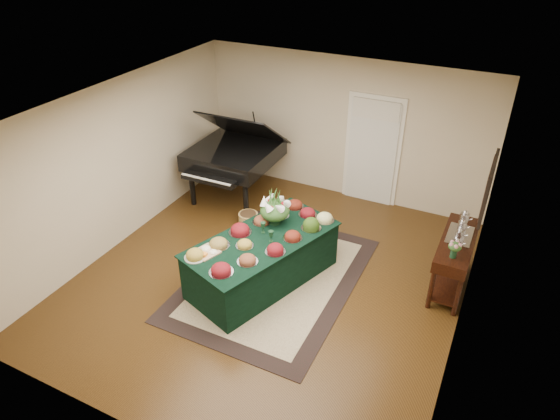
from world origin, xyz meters
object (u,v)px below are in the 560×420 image
at_px(floral_centerpiece, 275,207).
at_px(grand_piano, 234,154).
at_px(mahogany_sideboard, 456,250).
at_px(buffet_table, 263,260).

xyz_separation_m(floral_centerpiece, grand_piano, (-1.67, 1.61, -0.14)).
xyz_separation_m(grand_piano, mahogany_sideboard, (4.27, -0.97, -0.24)).
height_order(buffet_table, floral_centerpiece, floral_centerpiece).
relative_size(buffet_table, floral_centerpiece, 5.45).
bearing_deg(mahogany_sideboard, floral_centerpiece, -166.06).
xyz_separation_m(buffet_table, floral_centerpiece, (-0.02, 0.46, 0.66)).
bearing_deg(grand_piano, mahogany_sideboard, -12.80).
bearing_deg(mahogany_sideboard, buffet_table, -156.77).
bearing_deg(floral_centerpiece, grand_piano, 135.97).
distance_m(buffet_table, mahogany_sideboard, 2.81).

